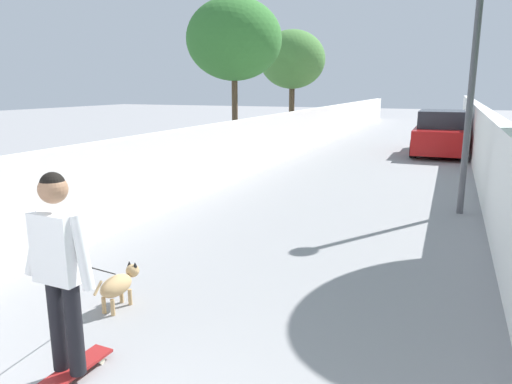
% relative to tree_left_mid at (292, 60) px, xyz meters
% --- Properties ---
extents(ground_plane, '(80.00, 80.00, 0.00)m').
position_rel_tree_left_mid_xyz_m(ground_plane, '(-5.00, -4.29, -3.46)').
color(ground_plane, gray).
extents(wall_left, '(48.00, 0.30, 1.50)m').
position_rel_tree_left_mid_xyz_m(wall_left, '(-7.00, -1.32, -2.71)').
color(wall_left, silver).
rests_on(wall_left, ground).
extents(fence_right, '(48.00, 0.30, 1.75)m').
position_rel_tree_left_mid_xyz_m(fence_right, '(-7.00, -7.26, -2.59)').
color(fence_right, white).
rests_on(fence_right, ground).
extents(tree_left_mid, '(2.76, 2.76, 4.69)m').
position_rel_tree_left_mid_xyz_m(tree_left_mid, '(0.00, 0.00, 0.00)').
color(tree_left_mid, brown).
rests_on(tree_left_mid, ground).
extents(tree_left_distant, '(2.93, 2.93, 5.01)m').
position_rel_tree_left_mid_xyz_m(tree_left_distant, '(-6.00, -0.07, 0.30)').
color(tree_left_distant, brown).
rests_on(tree_left_distant, ground).
extents(lamp_post, '(0.36, 0.36, 4.22)m').
position_rel_tree_left_mid_xyz_m(lamp_post, '(-10.22, -6.71, -0.56)').
color(lamp_post, '#4C4C51').
rests_on(lamp_post, ground).
extents(skateboard, '(0.81, 0.23, 0.08)m').
position_rel_tree_left_mid_xyz_m(skateboard, '(-17.12, -3.68, -3.40)').
color(skateboard, maroon).
rests_on(skateboard, ground).
extents(person_skateboarder, '(0.24, 0.71, 1.65)m').
position_rel_tree_left_mid_xyz_m(person_skateboarder, '(-17.12, -3.68, -2.41)').
color(person_skateboarder, black).
rests_on(person_skateboarder, skateboard).
extents(dog, '(1.54, 0.59, 1.06)m').
position_rel_tree_left_mid_xyz_m(dog, '(-15.90, -3.23, -3.19)').
color(dog, tan).
rests_on(dog, ground).
extents(car_near, '(4.02, 1.80, 1.54)m').
position_rel_tree_left_mid_xyz_m(car_near, '(-1.71, -6.11, -2.75)').
color(car_near, '#B71414').
rests_on(car_near, ground).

